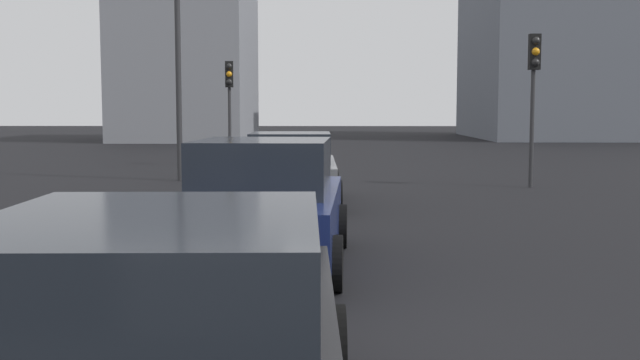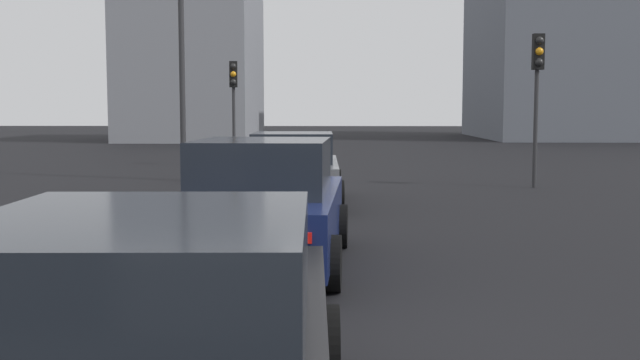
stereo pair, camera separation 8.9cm
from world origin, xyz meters
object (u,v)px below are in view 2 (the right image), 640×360
at_px(street_lamp_kerbside, 181,39).
at_px(car_black_right_third, 151,359).
at_px(car_grey_right_lead, 293,170).
at_px(car_navy_right_second, 265,206).
at_px(traffic_light_near_left, 538,77).
at_px(traffic_light_near_right, 234,91).

bearing_deg(street_lamp_kerbside, car_black_right_third, -168.95).
relative_size(car_grey_right_lead, car_navy_right_second, 0.99).
xyz_separation_m(traffic_light_near_left, street_lamp_kerbside, (1.76, 9.41, 1.12)).
relative_size(traffic_light_near_right, street_lamp_kerbside, 0.55).
xyz_separation_m(car_grey_right_lead, traffic_light_near_left, (3.52, -5.99, 2.08)).
bearing_deg(traffic_light_near_left, car_black_right_third, -21.88).
bearing_deg(car_navy_right_second, traffic_light_near_right, 11.24).
xyz_separation_m(car_black_right_third, traffic_light_near_right, (22.69, 2.70, 1.90)).
xyz_separation_m(car_grey_right_lead, car_black_right_third, (-12.18, 0.01, -0.00)).
relative_size(car_grey_right_lead, traffic_light_near_right, 1.19).
height_order(car_grey_right_lead, car_black_right_third, car_grey_right_lead).
distance_m(car_black_right_third, street_lamp_kerbside, 18.07).
height_order(traffic_light_near_right, street_lamp_kerbside, street_lamp_kerbside).
relative_size(car_black_right_third, traffic_light_near_left, 1.16).
height_order(car_grey_right_lead, car_navy_right_second, car_navy_right_second).
height_order(traffic_light_near_left, street_lamp_kerbside, street_lamp_kerbside).
bearing_deg(traffic_light_near_left, car_navy_right_second, -32.08).
bearing_deg(car_navy_right_second, street_lamp_kerbside, 18.51).
height_order(car_grey_right_lead, traffic_light_near_left, traffic_light_near_left).
relative_size(car_black_right_third, traffic_light_near_right, 1.24).
bearing_deg(car_grey_right_lead, car_black_right_third, 178.72).
distance_m(car_black_right_third, traffic_light_near_right, 22.93).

